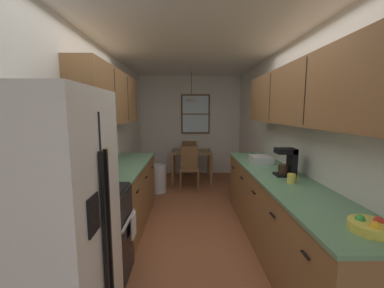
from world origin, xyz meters
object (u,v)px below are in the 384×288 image
at_px(microwave_over_range, 72,115).
at_px(storage_canister, 109,170).
at_px(dining_chair_far, 189,156).
at_px(mug_by_coffeemaker, 253,155).
at_px(refrigerator, 51,231).
at_px(mug_spare, 291,178).
at_px(coffee_maker, 288,161).
at_px(dish_rack, 261,159).
at_px(stove_range, 93,237).
at_px(trash_bin, 157,179).
at_px(fruit_bowl, 371,226).
at_px(dining_chair_near, 189,166).
at_px(dining_table, 192,156).

distance_m(microwave_over_range, storage_canister, 0.86).
distance_m(dining_chair_far, mug_by_coffeemaker, 2.62).
height_order(refrigerator, mug_spare, refrigerator).
relative_size(coffee_maker, dish_rack, 0.96).
bearing_deg(coffee_maker, mug_by_coffeemaker, 96.10).
xyz_separation_m(stove_range, microwave_over_range, (-0.11, 0.00, 1.15)).
xyz_separation_m(dining_chair_far, dish_rack, (1.02, -2.72, 0.45)).
xyz_separation_m(refrigerator, microwave_over_range, (-0.14, 0.70, 0.72)).
xyz_separation_m(trash_bin, mug_spare, (1.70, -2.37, 0.67)).
height_order(mug_by_coffeemaker, dish_rack, dish_rack).
bearing_deg(dish_rack, mug_spare, -89.26).
bearing_deg(dining_chair_far, microwave_over_range, -105.15).
bearing_deg(mug_by_coffeemaker, fruit_bowl, -87.86).
bearing_deg(storage_canister, dining_chair_near, 67.04).
xyz_separation_m(refrigerator, trash_bin, (0.26, 3.34, -0.62)).
height_order(dining_chair_far, mug_by_coffeemaker, mug_by_coffeemaker).
height_order(dining_chair_near, dining_chair_far, same).
bearing_deg(stove_range, microwave_over_range, 179.97).
xyz_separation_m(microwave_over_range, fruit_bowl, (2.16, -0.76, -0.68)).
bearing_deg(mug_spare, stove_range, -172.32).
distance_m(trash_bin, mug_by_coffeemaker, 2.07).
bearing_deg(coffee_maker, dish_rack, 97.09).
relative_size(dining_table, mug_by_coffeemaker, 7.87).
xyz_separation_m(stove_range, dining_chair_far, (0.97, 3.99, 0.03)).
bearing_deg(stove_range, storage_canister, 90.56).
height_order(dining_chair_far, dish_rack, dish_rack).
relative_size(refrigerator, mug_spare, 14.85).
xyz_separation_m(microwave_over_range, dining_chair_near, (1.07, 2.83, -1.12)).
bearing_deg(trash_bin, refrigerator, -94.53).
bearing_deg(refrigerator, mug_by_coffeemaker, 50.06).
relative_size(dining_table, storage_canister, 5.80).
height_order(dining_table, trash_bin, dining_table).
xyz_separation_m(refrigerator, dining_table, (0.98, 4.11, -0.29)).
bearing_deg(mug_by_coffeemaker, dining_chair_near, 129.44).
bearing_deg(fruit_bowl, mug_spare, 92.91).
distance_m(stove_range, mug_spare, 2.07).
bearing_deg(storage_canister, trash_bin, 81.76).
relative_size(storage_canister, dish_rack, 0.47).
bearing_deg(dining_table, microwave_over_range, -108.23).
xyz_separation_m(stove_range, storage_canister, (-0.01, 0.57, 0.51)).
distance_m(dining_table, mug_by_coffeemaker, 2.07).
bearing_deg(mug_by_coffeemaker, storage_canister, -152.23).
bearing_deg(storage_canister, mug_by_coffeemaker, 27.77).
bearing_deg(mug_spare, fruit_bowl, -87.09).
height_order(refrigerator, dining_chair_near, refrigerator).
xyz_separation_m(refrigerator, stove_range, (-0.03, 0.70, -0.42)).
height_order(dining_table, coffee_maker, coffee_maker).
bearing_deg(stove_range, dining_table, 73.50).
height_order(storage_canister, dish_rack, storage_canister).
relative_size(refrigerator, coffee_maker, 5.51).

